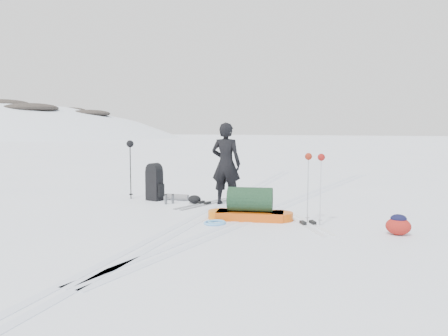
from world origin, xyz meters
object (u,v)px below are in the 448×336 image
at_px(pulk_sled, 250,207).
at_px(ski_poles_black, 130,151).
at_px(expedition_rucksack, 157,183).
at_px(skier, 226,164).

height_order(pulk_sled, ski_poles_black, ski_poles_black).
bearing_deg(expedition_rucksack, skier, 13.46).
distance_m(skier, ski_poles_black, 2.61).
distance_m(skier, expedition_rucksack, 1.90).
distance_m(pulk_sled, expedition_rucksack, 3.19).
bearing_deg(ski_poles_black, pulk_sled, -19.57).
distance_m(pulk_sled, ski_poles_black, 4.02).
bearing_deg(expedition_rucksack, ski_poles_black, -168.40).
xyz_separation_m(expedition_rucksack, ski_poles_black, (-0.78, -0.01, 0.79)).
bearing_deg(pulk_sled, skier, 114.79).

